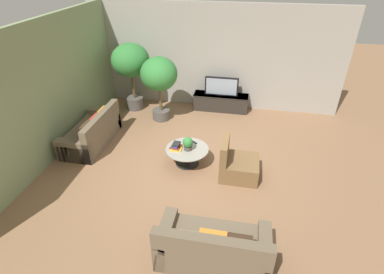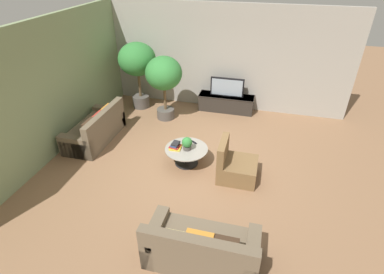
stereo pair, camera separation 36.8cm
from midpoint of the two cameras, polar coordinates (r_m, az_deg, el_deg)
The scene contains 14 objects.
ground_plane at distance 6.80m, azimuth -1.60°, elevation -5.47°, with size 24.00×24.00×0.00m, color #8C6647.
back_wall_stone at distance 9.01m, azimuth 2.81°, elevation 14.90°, with size 7.40×0.12×3.00m, color #A39E93.
side_wall_left at distance 7.53m, azimuth -26.70°, elevation 8.04°, with size 0.12×7.40×3.00m, color gray.
media_console at distance 9.12m, azimuth 4.33°, elevation 6.67°, with size 1.64×0.50×0.49m.
television at distance 8.92m, azimuth 4.46°, elevation 9.57°, with size 0.97×0.13×0.54m.
coffee_table at distance 6.71m, azimuth -2.50°, elevation -3.12°, with size 0.96×0.96×0.40m.
couch_by_wall at distance 7.88m, azimuth -19.70°, elevation 0.73°, with size 0.84×1.78×0.84m.
couch_near_entry at distance 4.85m, azimuth 1.76°, elevation -20.40°, with size 1.71×0.84×0.84m.
armchair_wicker at distance 6.42m, azimuth 6.91°, elevation -5.30°, with size 0.80×0.76×0.86m.
potted_palm_tall at distance 8.97m, azimuth -12.76°, elevation 13.43°, with size 1.08×1.08×1.98m.
potted_palm_corner at distance 8.23m, azimuth -7.59°, elevation 11.23°, with size 0.99×0.99×1.80m.
potted_plant_tabletop at distance 6.53m, azimuth -2.41°, elevation -1.26°, with size 0.23×0.23×0.30m.
book_stack at distance 6.64m, azimuth -4.67°, elevation -1.82°, with size 0.27×0.27×0.14m.
remote_black at distance 6.84m, azimuth -1.12°, elevation -1.05°, with size 0.04×0.16×0.02m, color black.
Camera 1 is at (1.03, -5.31, 4.13)m, focal length 28.00 mm.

